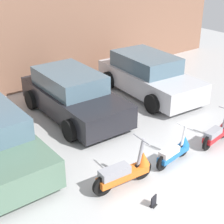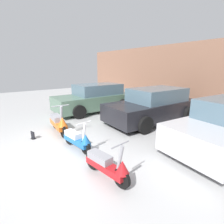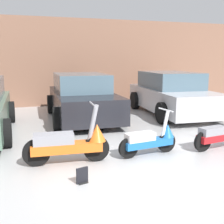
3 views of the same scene
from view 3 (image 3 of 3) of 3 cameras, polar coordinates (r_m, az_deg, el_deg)
The scene contains 8 objects.
ground_plane at distance 5.35m, azimuth 4.79°, elevation -10.74°, with size 28.00×28.00×0.00m, color #B2B2B2.
wall_back at distance 12.18m, azimuth -8.47°, elevation 9.95°, with size 19.60×0.12×3.63m, color #845B47.
scooter_front_left at distance 5.37m, azimuth -8.41°, elevation -6.18°, with size 1.63×0.59×1.14m.
scooter_front_right at distance 5.86m, azimuth 7.86°, elevation -5.49°, with size 1.33×0.50×0.93m.
scooter_front_center at distance 6.68m, azimuth 21.33°, elevation -4.03°, with size 1.37×0.52×0.96m.
car_rear_center at distance 9.32m, azimuth -6.13°, elevation 2.95°, with size 2.18×4.38×1.47m.
car_rear_right at distance 10.32m, azimuth 12.00°, elevation 3.58°, with size 2.37×4.51×1.49m.
placard_near_left_scooter at distance 4.61m, azimuth -6.08°, elevation -12.85°, with size 0.20×0.16×0.26m.
Camera 3 is at (-1.89, -4.61, 1.95)m, focal length 45.00 mm.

